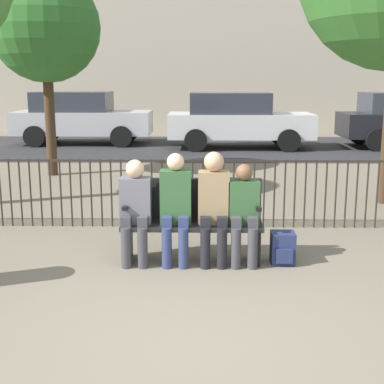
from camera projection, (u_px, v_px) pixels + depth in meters
ground_plane at (187, 339)px, 4.23m from camera, size 80.00×80.00×0.00m
park_bench at (192, 218)px, 6.01m from camera, size 1.56×0.45×0.92m
seated_person_0 at (135, 206)px, 5.86m from camera, size 0.34×0.39×1.16m
seated_person_1 at (176, 203)px, 5.85m from camera, size 0.34×0.39×1.23m
seated_person_2 at (214, 202)px, 5.84m from camera, size 0.34×0.39×1.25m
seated_person_3 at (244, 209)px, 5.84m from camera, size 0.34×0.39×1.12m
backpack at (283, 248)px, 5.93m from camera, size 0.26×0.27×0.36m
fence_railing at (193, 187)px, 7.31m from camera, size 9.01×0.03×0.95m
tree_2 at (45, 28)px, 10.81m from camera, size 2.24×2.24×4.17m
street_surface at (199, 147)px, 15.96m from camera, size 24.00×6.00×0.01m
parked_car_0 at (237, 119)px, 15.68m from camera, size 4.20×1.94×1.62m
parked_car_1 at (80, 117)px, 16.67m from camera, size 4.20×1.94×1.62m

